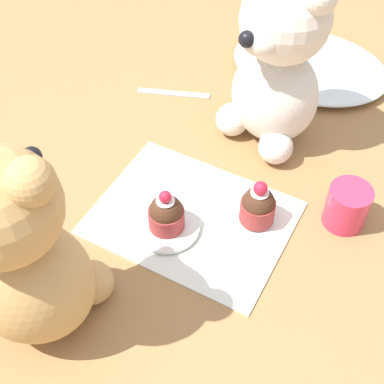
{
  "coord_description": "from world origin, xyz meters",
  "views": [
    {
      "loc": [
        0.22,
        -0.4,
        0.58
      ],
      "look_at": [
        0.0,
        0.0,
        0.06
      ],
      "focal_mm": 50.0,
      "sensor_mm": 36.0,
      "label": 1
    }
  ],
  "objects_px": {
    "teddy_bear_tan": "(23,254)",
    "cupcake_near_tan_bear": "(166,214)",
    "teddy_bear_cream": "(277,64)",
    "saucer_plate": "(167,226)",
    "juice_glass": "(347,206)",
    "cupcake_near_cream_bear": "(258,205)",
    "teaspoon": "(174,93)"
  },
  "relations": [
    {
      "from": "juice_glass",
      "to": "teddy_bear_cream",
      "type": "bearing_deg",
      "value": 144.76
    },
    {
      "from": "cupcake_near_cream_bear",
      "to": "teaspoon",
      "type": "xyz_separation_m",
      "value": [
        -0.24,
        0.19,
        -0.03
      ]
    },
    {
      "from": "teddy_bear_cream",
      "to": "saucer_plate",
      "type": "xyz_separation_m",
      "value": [
        -0.04,
        -0.24,
        -0.12
      ]
    },
    {
      "from": "teddy_bear_tan",
      "to": "cupcake_near_tan_bear",
      "type": "bearing_deg",
      "value": -124.06
    },
    {
      "from": "cupcake_near_cream_bear",
      "to": "juice_glass",
      "type": "xyz_separation_m",
      "value": [
        0.11,
        0.06,
        -0.0
      ]
    },
    {
      "from": "teddy_bear_cream",
      "to": "saucer_plate",
      "type": "relative_size",
      "value": 3.06
    },
    {
      "from": "teddy_bear_tan",
      "to": "teaspoon",
      "type": "relative_size",
      "value": 2.2
    },
    {
      "from": "cupcake_near_cream_bear",
      "to": "juice_glass",
      "type": "relative_size",
      "value": 1.14
    },
    {
      "from": "cupcake_near_cream_bear",
      "to": "saucer_plate",
      "type": "relative_size",
      "value": 0.79
    },
    {
      "from": "saucer_plate",
      "to": "juice_glass",
      "type": "xyz_separation_m",
      "value": [
        0.21,
        0.13,
        0.02
      ]
    },
    {
      "from": "juice_glass",
      "to": "teaspoon",
      "type": "bearing_deg",
      "value": 159.35
    },
    {
      "from": "cupcake_near_cream_bear",
      "to": "teddy_bear_cream",
      "type": "bearing_deg",
      "value": 108.01
    },
    {
      "from": "saucer_plate",
      "to": "cupcake_near_cream_bear",
      "type": "bearing_deg",
      "value": 36.05
    },
    {
      "from": "teddy_bear_cream",
      "to": "teddy_bear_tan",
      "type": "bearing_deg",
      "value": -87.78
    },
    {
      "from": "teddy_bear_tan",
      "to": "juice_glass",
      "type": "bearing_deg",
      "value": -145.58
    },
    {
      "from": "teddy_bear_tan",
      "to": "cupcake_near_cream_bear",
      "type": "xyz_separation_m",
      "value": [
        0.16,
        0.25,
        -0.09
      ]
    },
    {
      "from": "saucer_plate",
      "to": "cupcake_near_tan_bear",
      "type": "bearing_deg",
      "value": 0.0
    },
    {
      "from": "teddy_bear_cream",
      "to": "juice_glass",
      "type": "bearing_deg",
      "value": -18.72
    },
    {
      "from": "juice_glass",
      "to": "teddy_bear_tan",
      "type": "bearing_deg",
      "value": -131.04
    },
    {
      "from": "teddy_bear_cream",
      "to": "teddy_bear_tan",
      "type": "distance_m",
      "value": 0.44
    },
    {
      "from": "teddy_bear_tan",
      "to": "cupcake_near_tan_bear",
      "type": "height_order",
      "value": "teddy_bear_tan"
    },
    {
      "from": "teddy_bear_cream",
      "to": "teaspoon",
      "type": "bearing_deg",
      "value": -168.38
    },
    {
      "from": "teddy_bear_tan",
      "to": "saucer_plate",
      "type": "bearing_deg",
      "value": -124.06
    },
    {
      "from": "cupcake_near_cream_bear",
      "to": "saucer_plate",
      "type": "bearing_deg",
      "value": -143.95
    },
    {
      "from": "juice_glass",
      "to": "cupcake_near_cream_bear",
      "type": "bearing_deg",
      "value": -151.45
    },
    {
      "from": "teddy_bear_tan",
      "to": "cupcake_near_tan_bear",
      "type": "relative_size",
      "value": 4.13
    },
    {
      "from": "teddy_bear_tan",
      "to": "juice_glass",
      "type": "distance_m",
      "value": 0.42
    },
    {
      "from": "teddy_bear_tan",
      "to": "teaspoon",
      "type": "bearing_deg",
      "value": -94.87
    },
    {
      "from": "cupcake_near_tan_bear",
      "to": "teaspoon",
      "type": "xyz_separation_m",
      "value": [
        -0.14,
        0.26,
        -0.03
      ]
    },
    {
      "from": "teddy_bear_cream",
      "to": "teaspoon",
      "type": "distance_m",
      "value": 0.22
    },
    {
      "from": "juice_glass",
      "to": "saucer_plate",
      "type": "bearing_deg",
      "value": -147.64
    },
    {
      "from": "teaspoon",
      "to": "teddy_bear_cream",
      "type": "bearing_deg",
      "value": -25.53
    }
  ]
}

